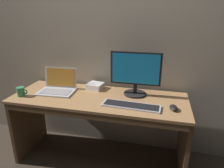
# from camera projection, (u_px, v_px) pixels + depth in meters

# --- Properties ---
(ground_plane) EXTENTS (14.00, 14.00, 0.00)m
(ground_plane) POSITION_uv_depth(u_px,v_px,m) (100.00, 158.00, 2.16)
(ground_plane) COLOR #382D23
(desk) EXTENTS (1.64, 0.60, 0.71)m
(desk) POSITION_uv_depth(u_px,v_px,m) (99.00, 116.00, 1.98)
(desk) COLOR #A87A4C
(desk) RESTS_ON ground
(laptop_silver) EXTENTS (0.36, 0.29, 0.22)m
(laptop_silver) POSITION_uv_depth(u_px,v_px,m) (58.00, 87.00, 2.04)
(laptop_silver) COLOR silver
(laptop_silver) RESTS_ON desk
(external_monitor) EXTENTS (0.47, 0.21, 0.42)m
(external_monitor) POSITION_uv_depth(u_px,v_px,m) (136.00, 72.00, 1.89)
(external_monitor) COLOR black
(external_monitor) RESTS_ON desk
(wired_keyboard) EXTENTS (0.50, 0.17, 0.02)m
(wired_keyboard) POSITION_uv_depth(u_px,v_px,m) (131.00, 106.00, 1.73)
(wired_keyboard) COLOR #BCBCC1
(wired_keyboard) RESTS_ON desk
(computer_mouse) EXTENTS (0.08, 0.12, 0.04)m
(computer_mouse) POSITION_uv_depth(u_px,v_px,m) (174.00, 108.00, 1.67)
(computer_mouse) COLOR black
(computer_mouse) RESTS_ON desk
(external_drive_box) EXTENTS (0.18, 0.17, 0.06)m
(external_drive_box) POSITION_uv_depth(u_px,v_px,m) (95.00, 86.00, 2.12)
(external_drive_box) COLOR silver
(external_drive_box) RESTS_ON desk
(coffee_mug) EXTENTS (0.11, 0.07, 0.09)m
(coffee_mug) POSITION_uv_depth(u_px,v_px,m) (21.00, 92.00, 1.93)
(coffee_mug) COLOR #388E56
(coffee_mug) RESTS_ON desk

